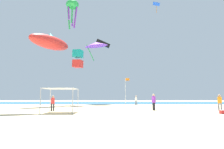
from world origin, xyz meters
name	(u,v)px	position (x,y,z in m)	size (l,w,h in m)	color
ground	(141,112)	(0.00, 0.00, -0.05)	(110.00, 110.00, 0.10)	beige
ocean_strip	(123,103)	(0.00, 26.98, 0.01)	(110.00, 19.70, 0.03)	teal
canopy_tent	(61,90)	(-8.04, -1.81, 2.22)	(2.96, 3.00, 2.34)	#B2B2B7
person_near_tent	(154,101)	(1.67, 1.17, 1.08)	(0.44, 0.44, 1.84)	black
person_leftmost	(136,99)	(1.51, 15.10, 1.01)	(0.44, 0.41, 1.72)	slate
person_central	(53,102)	(-9.44, 0.43, 0.96)	(0.39, 0.39, 1.64)	black
person_rightmost	(220,101)	(8.73, 0.44, 1.05)	(0.42, 0.45, 1.78)	slate
banner_flag	(126,90)	(-1.03, 6.54, 2.44)	(0.61, 0.06, 4.11)	silver
cooler_box	(223,112)	(6.88, -3.38, 0.18)	(0.57, 0.37, 0.35)	red
kite_inflatable_red	(50,42)	(-13.32, 11.21, 10.59)	(6.72, 8.08, 3.14)	red
kite_octopus_green	(72,6)	(-11.37, 19.35, 20.85)	(3.79, 3.79, 6.36)	green
kite_box_teal	(78,59)	(-8.84, 12.62, 8.04)	(1.84, 1.81, 3.10)	teal
kite_diamond_blue	(156,4)	(7.56, 22.59, 22.88)	(1.73, 1.77, 2.40)	blue
kite_delta_purple	(96,44)	(-6.21, 19.67, 12.56)	(6.85, 6.85, 3.99)	purple
kite_parafoil_black	(103,44)	(-4.91, 24.60, 14.03)	(3.47, 0.99, 2.13)	black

